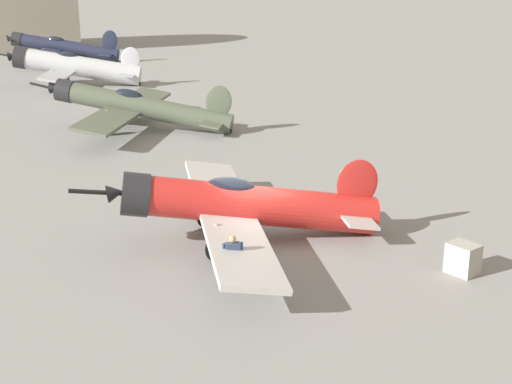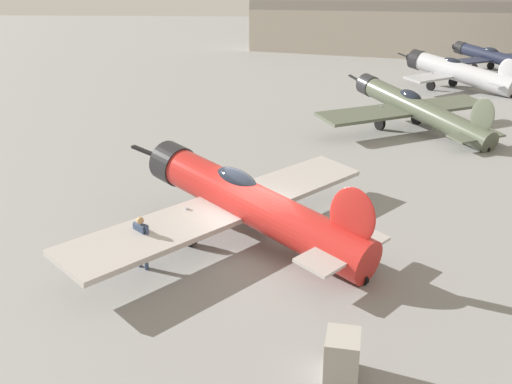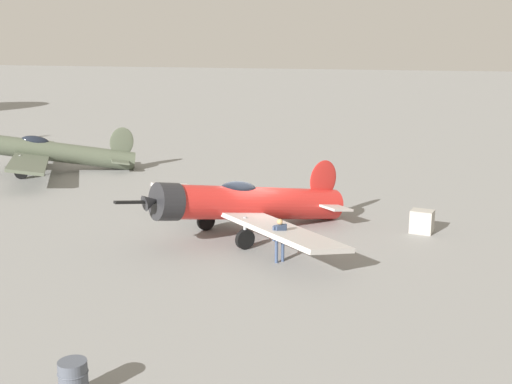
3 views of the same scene
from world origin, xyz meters
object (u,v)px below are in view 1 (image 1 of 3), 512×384
airplane_mid_apron (137,106)px  ground_crew_mechanic (233,256)px  airplane_foreground (241,205)px  equipment_crate (463,259)px  airplane_far_line (73,66)px  airplane_outer_stand (62,47)px

airplane_mid_apron → ground_crew_mechanic: bearing=114.9°
ground_crew_mechanic → airplane_foreground: bearing=164.8°
airplane_foreground → equipment_crate: 7.55m
airplane_foreground → airplane_far_line: size_ratio=1.21×
airplane_mid_apron → ground_crew_mechanic: 22.02m
airplane_foreground → airplane_mid_apron: (-7.91, -16.82, 0.05)m
airplane_mid_apron → ground_crew_mechanic: size_ratio=6.71×
airplane_mid_apron → airplane_far_line: 17.12m
ground_crew_mechanic → equipment_crate: 7.28m
airplane_outer_stand → airplane_far_line: bearing=110.2°
airplane_outer_stand → ground_crew_mechanic: (23.04, 48.39, -0.50)m
airplane_far_line → equipment_crate: bearing=118.9°
airplane_mid_apron → airplane_outer_stand: airplane_outer_stand is taller
airplane_foreground → airplane_mid_apron: 18.59m
equipment_crate → ground_crew_mechanic: bearing=-37.4°
airplane_far_line → ground_crew_mechanic: size_ratio=5.72×
airplane_foreground → airplane_outer_stand: airplane_outer_stand is taller
airplane_outer_stand → equipment_crate: size_ratio=10.41×
airplane_far_line → airplane_outer_stand: bearing=-73.4°
airplane_far_line → ground_crew_mechanic: airplane_far_line is taller
airplane_outer_stand → equipment_crate: (17.26, 52.80, -1.00)m
airplane_foreground → airplane_mid_apron: airplane_mid_apron is taller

